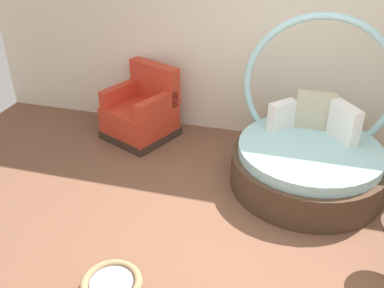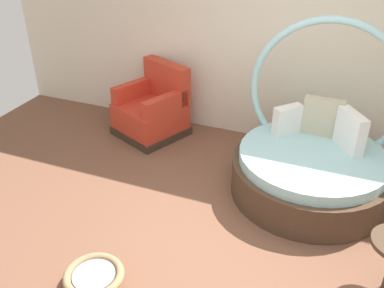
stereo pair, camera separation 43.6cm
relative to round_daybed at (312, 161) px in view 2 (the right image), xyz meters
The scene contains 5 objects.
ground_plane 1.35m from the round_daybed, 111.62° to the right, with size 8.00×8.00×0.02m, color brown.
back_wall 1.61m from the round_daybed, 114.67° to the left, with size 8.00×0.12×2.98m, color silver.
round_daybed is the anchor object (origin of this frame).
red_armchair 2.24m from the round_daybed, 166.13° to the left, with size 1.05×1.05×0.94m.
pet_basket 2.52m from the round_daybed, 125.42° to the right, with size 0.51×0.51×0.13m.
Camera 2 is at (0.73, -2.88, 2.85)m, focal length 40.29 mm.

